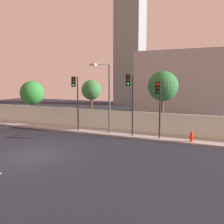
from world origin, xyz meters
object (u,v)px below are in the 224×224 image
Objects in this scene: traffic_light_right at (159,98)px; roadside_tree_leftmost at (32,93)px; traffic_light_center at (76,92)px; street_lamp_curbside at (107,92)px; roadside_tree_midright at (163,86)px; roadside_tree_midleft at (91,90)px; fire_hydrant at (191,136)px; traffic_light_left at (130,92)px.

traffic_light_right is 0.96× the size of roadside_tree_leftmost.
roadside_tree_leftmost is (-8.52, 3.78, -0.43)m from traffic_light_center.
traffic_light_center is 2.97m from street_lamp_curbside.
traffic_light_right is 4.71m from street_lamp_curbside.
traffic_light_center is 9.34m from roadside_tree_leftmost.
roadside_tree_midright is at bearing 0.00° from roadside_tree_leftmost.
roadside_tree_leftmost is at bearing 180.00° from roadside_tree_midleft.
roadside_tree_midleft is (8.01, 0.00, 0.44)m from roadside_tree_leftmost.
traffic_light_right is 5.89× the size of fire_hydrant.
fire_hydrant is (2.46, 0.49, -2.89)m from traffic_light_right.
fire_hydrant is at bearing 2.08° from traffic_light_center.
traffic_light_left is at bearing -179.64° from traffic_light_right.
roadside_tree_midleft reaches higher than roadside_tree_leftmost.
traffic_light_center is 6.46× the size of fire_hydrant.
traffic_light_right is at bearing -81.06° from roadside_tree_midright.
fire_hydrant is (4.79, 0.50, -3.29)m from traffic_light_left.
roadside_tree_midright reaches higher than traffic_light_left.
roadside_tree_midleft is at bearing 162.12° from fire_hydrant.
street_lamp_curbside is at bearing 168.30° from traffic_light_left.
traffic_light_right is 4.03m from roadside_tree_midright.
street_lamp_curbside is at bearing -139.79° from roadside_tree_midright.
roadside_tree_leftmost is (-13.82, 3.92, -0.54)m from traffic_light_left.
roadside_tree_midleft is at bearing 135.22° from street_lamp_curbside.
traffic_light_left is 2.40m from street_lamp_curbside.
traffic_light_left is 0.90× the size of roadside_tree_midright.
roadside_tree_midright is at bearing 98.94° from traffic_light_right.
traffic_light_left is at bearing -1.46° from traffic_light_center.
traffic_light_right is (2.33, 0.01, -0.40)m from traffic_light_left.
traffic_light_right is (7.62, -0.12, -0.29)m from traffic_light_center.
street_lamp_curbside reaches higher than roadside_tree_midleft.
traffic_light_left is 2.36m from traffic_light_right.
traffic_light_right is 16.61m from roadside_tree_leftmost.
traffic_light_left reaches higher than roadside_tree_midleft.
fire_hydrant is 0.14× the size of roadside_tree_midright.
street_lamp_curbside reaches higher than roadside_tree_midright.
traffic_light_left is at bearing -15.83° from roadside_tree_leftmost.
roadside_tree_leftmost is at bearing 164.17° from traffic_light_left.
roadside_tree_leftmost is at bearing 163.35° from street_lamp_curbside.
roadside_tree_leftmost is (-11.47, 3.43, -0.49)m from street_lamp_curbside.
fire_hydrant is (7.14, 0.01, -3.24)m from street_lamp_curbside.
traffic_light_right is at bearing -25.64° from roadside_tree_midleft.
traffic_light_left reaches higher than traffic_light_center.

